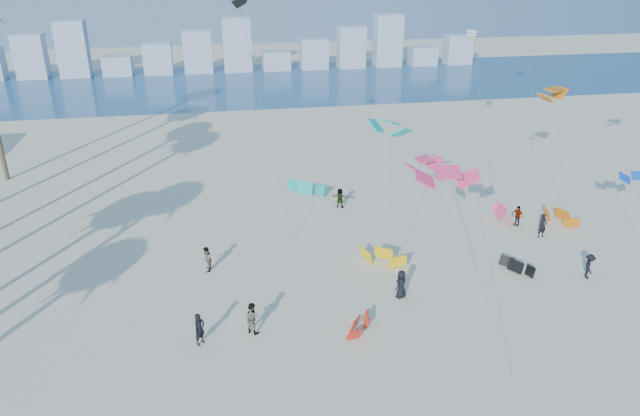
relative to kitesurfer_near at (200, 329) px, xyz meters
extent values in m
plane|color=navy|center=(4.39, 62.07, -0.90)|extent=(220.00, 220.00, 0.00)
imported|color=black|center=(0.00, 0.00, 0.00)|extent=(0.77, 0.77, 1.80)
imported|color=gray|center=(2.72, 0.58, -0.01)|extent=(1.10, 1.08, 1.79)
imported|color=black|center=(11.56, 2.49, -0.03)|extent=(1.02, 0.95, 1.75)
imported|color=gray|center=(22.89, 10.45, -0.13)|extent=(0.75, 0.98, 1.55)
imported|color=black|center=(23.66, 2.58, -0.09)|extent=(0.95, 1.19, 1.62)
imported|color=gray|center=(10.75, 15.95, -0.12)|extent=(1.51, 1.05, 1.57)
imported|color=black|center=(23.68, 8.32, -0.02)|extent=(0.69, 0.50, 1.76)
imported|color=gray|center=(0.39, 7.60, -0.07)|extent=(0.76, 0.90, 1.67)
cylinder|color=#595959|center=(16.20, 7.14, 2.03)|extent=(2.21, 5.17, 5.88)
cylinder|color=#595959|center=(11.78, 6.01, 3.71)|extent=(0.22, 2.72, 9.24)
cylinder|color=#595959|center=(25.36, 9.93, 4.03)|extent=(1.51, 2.39, 9.87)
cylinder|color=#595959|center=(4.97, 13.75, 7.01)|extent=(2.78, 5.54, 15.83)
cylinder|color=#595959|center=(22.77, 17.72, 5.46)|extent=(1.72, 3.52, 12.74)
cylinder|color=#595959|center=(14.49, 22.93, 7.34)|extent=(0.51, 5.60, 16.48)
cylinder|color=#595959|center=(13.81, -2.56, 3.39)|extent=(1.93, 5.62, 8.60)
cylinder|color=#595959|center=(31.95, 27.79, 6.99)|extent=(1.05, 4.17, 15.78)
cube|color=#9EADBF|center=(-25.21, 72.07, 2.40)|extent=(4.40, 3.00, 6.60)
cube|color=#9EADBF|center=(-19.01, 72.07, 3.30)|extent=(4.40, 3.00, 8.40)
cube|color=#9EADBF|center=(-12.81, 72.07, 0.60)|extent=(4.40, 3.00, 3.00)
cube|color=#9EADBF|center=(-6.61, 72.07, 1.50)|extent=(4.40, 3.00, 4.80)
cube|color=#9EADBF|center=(-0.41, 72.07, 2.40)|extent=(4.40, 3.00, 6.60)
cube|color=#9EADBF|center=(5.79, 72.07, 3.30)|extent=(4.40, 3.00, 8.40)
cube|color=#9EADBF|center=(11.99, 72.07, 0.60)|extent=(4.40, 3.00, 3.00)
cube|color=#9EADBF|center=(18.19, 72.07, 1.50)|extent=(4.40, 3.00, 4.80)
cube|color=#9EADBF|center=(24.39, 72.07, 2.40)|extent=(4.40, 3.00, 6.60)
cube|color=#9EADBF|center=(30.59, 72.07, 3.30)|extent=(4.40, 3.00, 8.40)
cube|color=#9EADBF|center=(36.79, 72.07, 0.60)|extent=(4.40, 3.00, 3.00)
cube|color=#9EADBF|center=(42.99, 72.07, 1.50)|extent=(4.40, 3.00, 4.80)
camera|label=1|loc=(1.58, -26.46, 18.25)|focal=33.80mm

